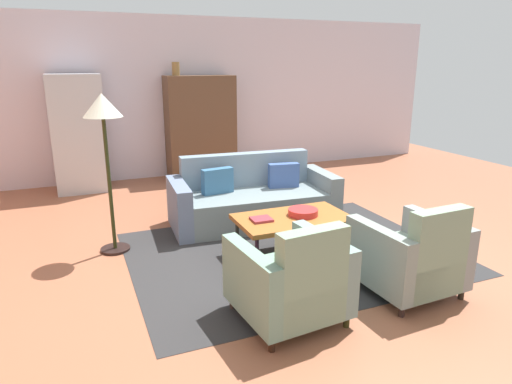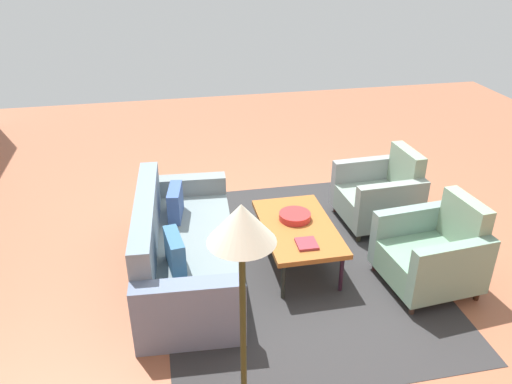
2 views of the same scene
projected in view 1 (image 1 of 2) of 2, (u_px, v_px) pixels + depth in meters
name	position (u px, v px, depth m)	size (l,w,h in m)	color
ground_plane	(321.00, 254.00, 4.94)	(11.41, 11.41, 0.00)	#9B5B3F
wall_back	(207.00, 97.00, 8.31)	(9.51, 0.12, 2.80)	silver
area_rug	(290.00, 253.00, 4.97)	(3.40, 2.60, 0.01)	#2E2D2E
couch	(252.00, 200.00, 5.90)	(2.15, 1.03, 0.86)	slate
coffee_table	(293.00, 220.00, 4.81)	(1.20, 0.70, 0.44)	black
armchair_left	(292.00, 282.00, 3.57)	(0.87, 0.87, 0.88)	#362822
armchair_right	(413.00, 258.00, 4.01)	(0.83, 0.83, 0.88)	#2E2D21
fruit_bowl	(303.00, 212.00, 4.84)	(0.32, 0.32, 0.07)	red
book_stack	(261.00, 219.00, 4.68)	(0.22, 0.20, 0.03)	maroon
cabinet	(201.00, 127.00, 8.05)	(1.20, 0.51, 1.80)	brown
vase_tall	(176.00, 69.00, 7.62)	(0.13, 0.13, 0.22)	olive
refrigerator	(78.00, 133.00, 7.20)	(0.80, 0.73, 1.85)	#B7BABF
floor_lamp	(104.00, 120.00, 4.64)	(0.40, 0.40, 1.72)	black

